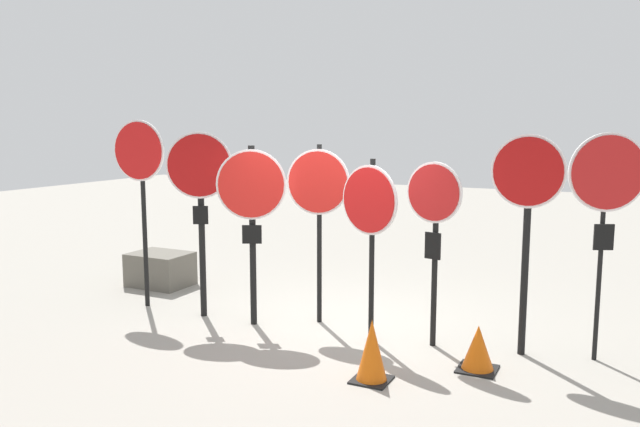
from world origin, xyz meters
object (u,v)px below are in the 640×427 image
at_px(stop_sign_0, 140,169).
at_px(stop_sign_3, 318,195).
at_px(storage_crate, 160,269).
at_px(stop_sign_1, 200,189).
at_px(stop_sign_5, 434,215).
at_px(stop_sign_7, 607,188).
at_px(stop_sign_2, 252,202).
at_px(traffic_cone_0, 478,348).
at_px(stop_sign_4, 370,212).
at_px(traffic_cone_1, 372,351).
at_px(stop_sign_6, 527,200).

bearing_deg(stop_sign_0, stop_sign_3, 6.26).
distance_m(stop_sign_0, storage_crate, 2.18).
bearing_deg(stop_sign_1, stop_sign_3, -11.08).
bearing_deg(storage_crate, stop_sign_5, -9.86).
height_order(stop_sign_7, storage_crate, stop_sign_7).
relative_size(stop_sign_2, traffic_cone_0, 4.75).
bearing_deg(stop_sign_4, stop_sign_1, -159.22).
xyz_separation_m(stop_sign_5, traffic_cone_0, (0.68, -0.50, -1.37)).
height_order(stop_sign_0, stop_sign_5, stop_sign_0).
relative_size(stop_sign_0, stop_sign_4, 1.21).
height_order(stop_sign_1, traffic_cone_1, stop_sign_1).
xyz_separation_m(stop_sign_4, traffic_cone_0, (1.43, -0.33, -1.38)).
bearing_deg(stop_sign_0, stop_sign_6, 1.18).
xyz_separation_m(stop_sign_4, stop_sign_5, (0.76, 0.17, -0.01)).
relative_size(stop_sign_4, traffic_cone_1, 3.42).
distance_m(stop_sign_6, storage_crate, 6.21).
bearing_deg(traffic_cone_1, stop_sign_0, 165.18).
relative_size(stop_sign_6, traffic_cone_1, 3.87).
distance_m(stop_sign_4, stop_sign_6, 1.83).
xyz_separation_m(stop_sign_1, traffic_cone_1, (2.96, -1.04, -1.49)).
bearing_deg(traffic_cone_0, stop_sign_7, 36.60).
distance_m(stop_sign_0, traffic_cone_1, 4.54).
xyz_separation_m(stop_sign_0, stop_sign_6, (5.35, 0.40, -0.22)).
relative_size(stop_sign_6, stop_sign_7, 0.99).
height_order(stop_sign_4, stop_sign_5, stop_sign_4).
xyz_separation_m(stop_sign_1, stop_sign_4, (2.48, 0.08, -0.18)).
xyz_separation_m(traffic_cone_1, storage_crate, (-4.68, 2.15, -0.05)).
relative_size(stop_sign_2, stop_sign_7, 0.93).
height_order(stop_sign_4, traffic_cone_0, stop_sign_4).
height_order(stop_sign_0, stop_sign_1, stop_sign_0).
xyz_separation_m(stop_sign_2, traffic_cone_1, (2.13, -1.04, -1.35)).
bearing_deg(stop_sign_4, stop_sign_7, 30.48).
relative_size(stop_sign_3, traffic_cone_1, 3.65).
relative_size(stop_sign_1, storage_crate, 2.66).
bearing_deg(traffic_cone_1, stop_sign_4, 113.45).
bearing_deg(storage_crate, stop_sign_6, -6.52).
bearing_deg(traffic_cone_1, traffic_cone_0, 40.05).
distance_m(stop_sign_4, traffic_cone_1, 1.79).
height_order(stop_sign_5, stop_sign_7, stop_sign_7).
relative_size(stop_sign_5, traffic_cone_1, 3.39).
relative_size(stop_sign_4, stop_sign_6, 0.88).
bearing_deg(stop_sign_0, traffic_cone_1, -17.89).
bearing_deg(stop_sign_6, stop_sign_3, -176.36).
xyz_separation_m(traffic_cone_0, traffic_cone_1, (-0.94, -0.79, 0.08)).
xyz_separation_m(stop_sign_1, stop_sign_7, (5.07, 0.62, 0.18)).
height_order(stop_sign_0, stop_sign_7, stop_sign_0).
bearing_deg(traffic_cone_1, stop_sign_5, 78.28).
bearing_deg(storage_crate, stop_sign_1, -32.97).
xyz_separation_m(stop_sign_0, stop_sign_1, (1.09, -0.03, -0.24)).
relative_size(stop_sign_4, stop_sign_5, 1.01).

